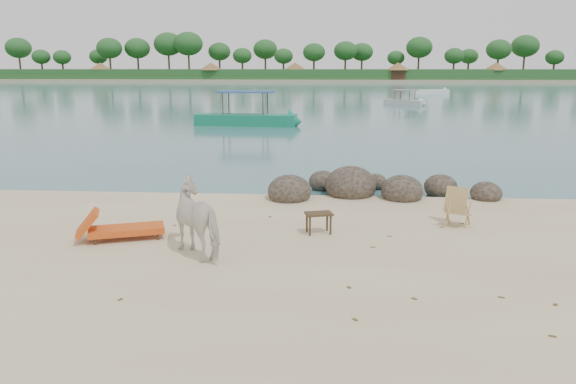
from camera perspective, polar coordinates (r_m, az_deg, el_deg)
name	(u,v)px	position (r m, az deg, el deg)	size (l,w,h in m)	color
water	(326,88)	(99.56, 3.92, 10.47)	(400.00, 400.00, 0.00)	#35636A
far_shore	(328,79)	(179.53, 4.12, 11.39)	(420.00, 90.00, 1.40)	tan
far_scenery	(328,69)	(146.19, 4.09, 12.36)	(420.00, 18.00, 9.50)	#1E4C1E
boulders	(365,189)	(16.03, 7.81, 0.34)	(6.42, 2.93, 1.09)	#2B231D
cow	(202,219)	(10.89, -8.75, -2.76)	(0.77, 1.70, 1.44)	white
side_table	(319,224)	(12.22, 3.13, -3.31)	(0.57, 0.37, 0.46)	#312113
lounge_chair	(126,227)	(12.29, -16.09, -3.43)	(1.92, 0.67, 0.58)	red
deck_chair	(458,209)	(13.28, 16.90, -1.67)	(0.55, 0.60, 0.85)	tan
boat_near	(245,97)	(35.90, -4.36, 9.60)	(7.17, 1.61, 3.48)	#107454
boat_mid	(405,92)	(57.06, 11.80, 9.91)	(4.84, 1.09, 2.37)	#B4B5B0
boat_far	(430,91)	(80.79, 14.21, 9.90)	(6.10, 1.37, 0.71)	silver
dead_leaves	(343,267)	(10.36, 5.63, -7.63)	(8.25, 6.54, 0.00)	brown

